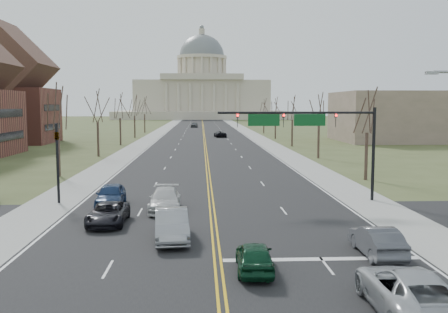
{
  "coord_description": "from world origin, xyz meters",
  "views": [
    {
      "loc": [
        -0.77,
        -24.08,
        7.41
      ],
      "look_at": [
        1.2,
        18.16,
        3.0
      ],
      "focal_mm": 40.0,
      "sensor_mm": 36.0,
      "label": 1
    }
  ],
  "objects": [
    {
      "name": "sidewalk_right",
      "position": [
        12.0,
        110.0,
        0.01
      ],
      "size": [
        4.0,
        380.0,
        0.03
      ],
      "primitive_type": "cube",
      "color": "gray",
      "rests_on": "ground"
    },
    {
      "name": "car_sb_inner_second",
      "position": [
        -3.3,
        10.49,
        0.78
      ],
      "size": [
        2.24,
        5.3,
        1.53
      ],
      "primitive_type": "imported",
      "rotation": [
        0.0,
        0.0,
        0.02
      ],
      "color": "silver",
      "rests_on": "road"
    },
    {
      "name": "tree_r_3",
      "position": [
        15.5,
        84.0,
        6.55
      ],
      "size": [
        3.74,
        3.74,
        8.5
      ],
      "color": "#35261F",
      "rests_on": "ground"
    },
    {
      "name": "car_nb_inner_lead",
      "position": [
        1.59,
        -2.62,
        0.69
      ],
      "size": [
        1.74,
        4.03,
        1.35
      ],
      "primitive_type": "imported",
      "rotation": [
        0.0,
        0.0,
        3.11
      ],
      "color": "#0C3720",
      "rests_on": "road"
    },
    {
      "name": "car_nb_outer_second",
      "position": [
        6.59,
        -7.38,
        0.84
      ],
      "size": [
        2.99,
        6.07,
        1.66
      ],
      "primitive_type": "imported",
      "rotation": [
        0.0,
        0.0,
        3.1
      ],
      "color": "#AEB2B7",
      "rests_on": "road"
    },
    {
      "name": "stop_bar",
      "position": [
        5.0,
        -1.0,
        0.01
      ],
      "size": [
        9.5,
        0.5,
        0.01
      ],
      "primitive_type": "cube",
      "color": "silver",
      "rests_on": "road"
    },
    {
      "name": "cross_road",
      "position": [
        0.0,
        6.0,
        0.01
      ],
      "size": [
        120.0,
        14.0,
        0.01
      ],
      "primitive_type": "cube",
      "color": "black",
      "rests_on": "ground"
    },
    {
      "name": "signal_mast",
      "position": [
        7.45,
        13.5,
        5.76
      ],
      "size": [
        12.12,
        0.44,
        7.2
      ],
      "color": "black",
      "rests_on": "ground"
    },
    {
      "name": "edge_line_right",
      "position": [
        9.8,
        110.0,
        0.01
      ],
      "size": [
        0.15,
        380.0,
        0.01
      ],
      "primitive_type": "cube",
      "color": "silver",
      "rests_on": "road"
    },
    {
      "name": "car_sb_outer_lead",
      "position": [
        -6.56,
        6.62,
        0.68
      ],
      "size": [
        2.2,
        4.78,
        1.33
      ],
      "primitive_type": "imported",
      "rotation": [
        0.0,
        0.0,
        0.0
      ],
      "color": "black",
      "rests_on": "road"
    },
    {
      "name": "car_sb_outer_second",
      "position": [
        -7.36,
        12.12,
        0.84
      ],
      "size": [
        2.21,
        4.95,
        1.65
      ],
      "primitive_type": "imported",
      "rotation": [
        0.0,
        0.0,
        0.05
      ],
      "color": "#16294D",
      "rests_on": "road"
    },
    {
      "name": "car_far_nb",
      "position": [
        3.64,
        89.62,
        0.71
      ],
      "size": [
        2.93,
        5.29,
        1.4
      ],
      "primitive_type": "imported",
      "rotation": [
        0.0,
        0.0,
        3.26
      ],
      "color": "black",
      "rests_on": "road"
    },
    {
      "name": "bldg_right_mass",
      "position": [
        40.0,
        76.0,
        5.0
      ],
      "size": [
        25.0,
        20.0,
        10.0
      ],
      "primitive_type": "cube",
      "color": "#716150",
      "rests_on": "ground"
    },
    {
      "name": "capitol",
      "position": [
        0.0,
        249.91,
        14.2
      ],
      "size": [
        90.0,
        60.0,
        50.0
      ],
      "color": "#BFB29F",
      "rests_on": "ground"
    },
    {
      "name": "edge_line_left",
      "position": [
        -9.8,
        110.0,
        0.01
      ],
      "size": [
        0.15,
        380.0,
        0.01
      ],
      "primitive_type": "cube",
      "color": "silver",
      "rests_on": "road"
    },
    {
      "name": "tree_l_1",
      "position": [
        -15.5,
        48.0,
        6.94
      ],
      "size": [
        3.96,
        3.96,
        9.0
      ],
      "color": "#35261F",
      "rests_on": "ground"
    },
    {
      "name": "tree_l_3",
      "position": [
        -15.5,
        88.0,
        6.94
      ],
      "size": [
        3.96,
        3.96,
        9.0
      ],
      "color": "#35261F",
      "rests_on": "ground"
    },
    {
      "name": "car_nb_outer_lead",
      "position": [
        7.86,
        -0.53,
        0.75
      ],
      "size": [
        1.59,
        4.49,
        1.48
      ],
      "primitive_type": "imported",
      "rotation": [
        0.0,
        0.0,
        3.15
      ],
      "color": "#4B4D53",
      "rests_on": "road"
    },
    {
      "name": "bldg_left_far",
      "position": [
        -38.0,
        74.0,
        9.54
      ],
      "size": [
        17.1,
        14.28,
        23.25
      ],
      "color": "brown",
      "rests_on": "ground"
    },
    {
      "name": "ground",
      "position": [
        0.0,
        0.0,
        0.0
      ],
      "size": [
        600.0,
        600.0,
        0.0
      ],
      "primitive_type": "plane",
      "color": "#404B25",
      "rests_on": "ground"
    },
    {
      "name": "tree_r_2",
      "position": [
        15.5,
        64.0,
        6.55
      ],
      "size": [
        3.74,
        3.74,
        8.5
      ],
      "color": "#35261F",
      "rests_on": "ground"
    },
    {
      "name": "signal_left",
      "position": [
        -11.5,
        13.5,
        3.71
      ],
      "size": [
        0.32,
        0.36,
        6.0
      ],
      "color": "black",
      "rests_on": "ground"
    },
    {
      "name": "tree_l_0",
      "position": [
        -15.5,
        28.0,
        6.94
      ],
      "size": [
        3.96,
        3.96,
        9.0
      ],
      "color": "#35261F",
      "rests_on": "ground"
    },
    {
      "name": "center_line",
      "position": [
        0.0,
        110.0,
        0.01
      ],
      "size": [
        0.42,
        380.0,
        0.01
      ],
      "primitive_type": "cube",
      "color": "gold",
      "rests_on": "road"
    },
    {
      "name": "tree_l_2",
      "position": [
        -15.5,
        68.0,
        6.94
      ],
      "size": [
        3.96,
        3.96,
        9.0
      ],
      "color": "#35261F",
      "rests_on": "ground"
    },
    {
      "name": "tree_r_1",
      "position": [
        15.5,
        44.0,
        6.55
      ],
      "size": [
        3.74,
        3.74,
        8.5
      ],
      "color": "#35261F",
      "rests_on": "ground"
    },
    {
      "name": "tree_r_4",
      "position": [
        15.5,
        104.0,
        6.55
      ],
      "size": [
        3.74,
        3.74,
        8.5
      ],
      "color": "#35261F",
      "rests_on": "ground"
    },
    {
      "name": "car_sb_inner_lead",
      "position": [
        -2.4,
        2.81,
        0.85
      ],
      "size": [
        2.22,
        5.23,
        1.68
      ],
      "primitive_type": "imported",
      "rotation": [
        0.0,
        0.0,
        0.09
      ],
      "color": "gray",
      "rests_on": "road"
    },
    {
      "name": "sidewalk_left",
      "position": [
        -12.0,
        110.0,
        0.01
      ],
      "size": [
        4.0,
        380.0,
        0.03
      ],
      "primitive_type": "cube",
      "color": "gray",
      "rests_on": "ground"
    },
    {
      "name": "road",
      "position": [
        0.0,
        110.0,
        0.01
      ],
      "size": [
        20.0,
        380.0,
        0.01
      ],
      "primitive_type": "cube",
      "color": "black",
      "rests_on": "ground"
    },
    {
      "name": "tree_l_4",
      "position": [
        -15.5,
        108.0,
        6.94
      ],
      "size": [
        3.96,
        3.96,
        9.0
      ],
      "color": "#35261F",
      "rests_on": "ground"
    },
    {
      "name": "tree_r_0",
      "position": [
        15.5,
        24.0,
        6.55
      ],
      "size": [
        3.74,
        3.74,
        8.5
      ],
      "color": "#35261F",
      "rests_on": "ground"
    },
    {
      "name": "car_far_sb",
      "position": [
        -2.89,
        138.71,
        0.85
      ],
      "size": [
        2.44,
        5.08,
        1.67
      ],
      "primitive_type": "imported",
      "rotation": [
        0.0,
        0.0,
        -0.1
      ],
      "color": "#494C50",
      "rests_on": "road"
    }
  ]
}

